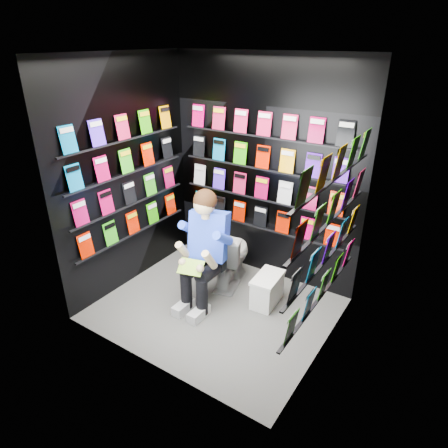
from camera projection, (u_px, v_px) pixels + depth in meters
The scene contains 14 objects.
floor at pixel (215, 308), 4.41m from camera, with size 2.40×2.40×0.00m, color #5B5B58.
ceiling at pixel (213, 53), 3.30m from camera, with size 2.40×2.40×0.00m, color white.
wall_back at pixel (263, 172), 4.61m from camera, with size 2.40×0.04×2.60m, color black.
wall_front at pixel (141, 238), 3.10m from camera, with size 2.40×0.04×2.60m, color black.
wall_left at pixel (126, 177), 4.45m from camera, with size 0.04×2.00×2.60m, color black.
wall_right at pixel (335, 229), 3.26m from camera, with size 0.04×2.00×2.60m, color black.
comics_back at pixel (262, 173), 4.59m from camera, with size 2.10×0.06×1.37m, color #E30060, non-canonical shape.
comics_left at pixel (128, 177), 4.44m from camera, with size 0.06×1.70×1.37m, color #E30060, non-canonical shape.
comics_right at pixel (331, 227), 3.27m from camera, with size 0.06×1.70×1.37m, color #E30060, non-canonical shape.
toilet at pixel (229, 256), 4.73m from camera, with size 0.42×0.75×0.73m, color white.
longbox at pixel (267, 291), 4.44m from camera, with size 0.23×0.42×0.32m, color white.
longbox_lid at pixel (268, 277), 4.36m from camera, with size 0.25×0.45×0.03m, color white.
reader at pixel (210, 236), 4.27m from camera, with size 0.55×0.80×1.47m, color blue, non-canonical shape.
held_comic at pixel (191, 267), 4.09m from camera, with size 0.26×0.01×0.18m, color green.
Camera 1 is at (2.06, -2.95, 2.72)m, focal length 32.00 mm.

